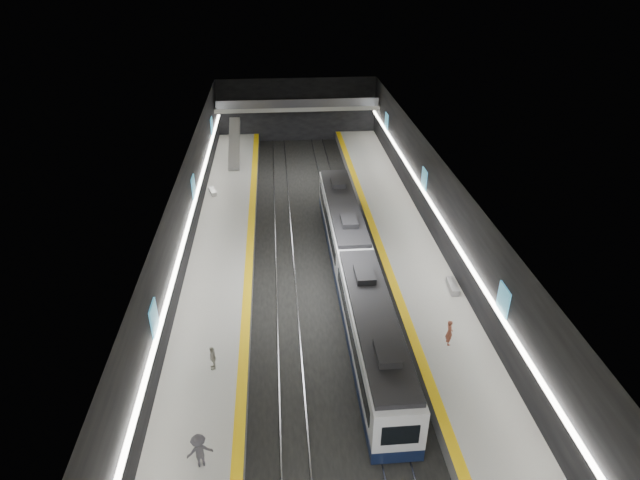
{
  "coord_description": "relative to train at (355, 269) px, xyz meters",
  "views": [
    {
      "loc": [
        -2.8,
        -32.2,
        22.89
      ],
      "look_at": [
        0.32,
        4.39,
        2.2
      ],
      "focal_mm": 30.0,
      "sensor_mm": 36.0,
      "label": 1
    }
  ],
  "objects": [
    {
      "name": "ground",
      "position": [
        -2.5,
        0.04,
        -2.2
      ],
      "size": [
        70.0,
        70.0,
        0.0
      ],
      "primitive_type": "plane",
      "color": "black",
      "rests_on": "ground"
    },
    {
      "name": "ceiling",
      "position": [
        -2.5,
        0.04,
        5.8
      ],
      "size": [
        20.0,
        70.0,
        0.04
      ],
      "primitive_type": "cube",
      "rotation": [
        3.14,
        0.0,
        0.0
      ],
      "color": "beige",
      "rests_on": "wall_left"
    },
    {
      "name": "wall_left",
      "position": [
        -12.5,
        0.04,
        1.8
      ],
      "size": [
        0.04,
        70.0,
        8.0
      ],
      "primitive_type": "cube",
      "color": "black",
      "rests_on": "ground"
    },
    {
      "name": "wall_right",
      "position": [
        7.5,
        0.04,
        1.8
      ],
      "size": [
        0.04,
        70.0,
        8.0
      ],
      "primitive_type": "cube",
      "color": "black",
      "rests_on": "ground"
    },
    {
      "name": "wall_back",
      "position": [
        -2.5,
        35.04,
        1.8
      ],
      "size": [
        20.0,
        0.04,
        8.0
      ],
      "primitive_type": "cube",
      "color": "black",
      "rests_on": "ground"
    },
    {
      "name": "platform_left",
      "position": [
        -10.0,
        0.04,
        -1.7
      ],
      "size": [
        5.0,
        70.0,
        1.0
      ],
      "primitive_type": "cube",
      "color": "slate",
      "rests_on": "ground"
    },
    {
      "name": "tile_surface_left",
      "position": [
        -10.0,
        0.04,
        -1.19
      ],
      "size": [
        5.0,
        70.0,
        0.02
      ],
      "primitive_type": "cube",
      "color": "#AFAFAA",
      "rests_on": "platform_left"
    },
    {
      "name": "tactile_strip_left",
      "position": [
        -7.8,
        0.04,
        -1.18
      ],
      "size": [
        0.6,
        70.0,
        0.02
      ],
      "primitive_type": "cube",
      "color": "yellow",
      "rests_on": "platform_left"
    },
    {
      "name": "platform_right",
      "position": [
        5.0,
        0.04,
        -1.7
      ],
      "size": [
        5.0,
        70.0,
        1.0
      ],
      "primitive_type": "cube",
      "color": "slate",
      "rests_on": "ground"
    },
    {
      "name": "tile_surface_right",
      "position": [
        5.0,
        0.04,
        -1.19
      ],
      "size": [
        5.0,
        70.0,
        0.02
      ],
      "primitive_type": "cube",
      "color": "#AFAFAA",
      "rests_on": "platform_right"
    },
    {
      "name": "tactile_strip_right",
      "position": [
        2.8,
        0.04,
        -1.18
      ],
      "size": [
        0.6,
        70.0,
        0.02
      ],
      "primitive_type": "cube",
      "color": "yellow",
      "rests_on": "platform_right"
    },
    {
      "name": "rails",
      "position": [
        -2.5,
        0.04,
        -2.14
      ],
      "size": [
        6.52,
        70.0,
        0.12
      ],
      "color": "gray",
      "rests_on": "ground"
    },
    {
      "name": "train",
      "position": [
        0.0,
        0.0,
        0.0
      ],
      "size": [
        2.69,
        30.05,
        3.6
      ],
      "color": "#0E1734",
      "rests_on": "ground"
    },
    {
      "name": "ad_posters",
      "position": [
        -2.5,
        1.04,
        2.3
      ],
      "size": [
        19.94,
        53.5,
        2.2
      ],
      "color": "teal",
      "rests_on": "wall_left"
    },
    {
      "name": "cove_light_left",
      "position": [
        -12.3,
        0.04,
        1.6
      ],
      "size": [
        0.25,
        68.6,
        0.12
      ],
      "primitive_type": "cube",
      "color": "white",
      "rests_on": "wall_left"
    },
    {
      "name": "cove_light_right",
      "position": [
        7.3,
        0.04,
        1.6
      ],
      "size": [
        0.25,
        68.6,
        0.12
      ],
      "primitive_type": "cube",
      "color": "white",
      "rests_on": "wall_right"
    },
    {
      "name": "mezzanine_bridge",
      "position": [
        -2.5,
        32.97,
        2.84
      ],
      "size": [
        20.0,
        3.0,
        1.5
      ],
      "color": "gray",
      "rests_on": "wall_left"
    },
    {
      "name": "escalator",
      "position": [
        -10.0,
        26.04,
        0.7
      ],
      "size": [
        1.2,
        7.5,
        3.92
      ],
      "primitive_type": "cube",
      "rotation": [
        0.44,
        0.0,
        0.0
      ],
      "color": "#99999E",
      "rests_on": "platform_left"
    },
    {
      "name": "bench_left_far",
      "position": [
        -11.78,
        16.78,
        -0.98
      ],
      "size": [
        0.97,
        1.81,
        0.43
      ],
      "primitive_type": "cube",
      "rotation": [
        0.0,
        0.0,
        0.3
      ],
      "color": "#99999E",
      "rests_on": "platform_left"
    },
    {
      "name": "bench_right_far",
      "position": [
        6.86,
        -1.41,
        -0.96
      ],
      "size": [
        0.66,
        1.98,
        0.48
      ],
      "primitive_type": "cube",
      "rotation": [
        0.0,
        0.0,
        -0.06
      ],
      "color": "#99999E",
      "rests_on": "platform_right"
    },
    {
      "name": "passenger_right_a",
      "position": [
        4.79,
        -7.2,
        -0.33
      ],
      "size": [
        0.44,
        0.65,
        1.74
      ],
      "primitive_type": "imported",
      "rotation": [
        0.0,
        0.0,
        1.61
      ],
      "color": "#A9563F",
      "rests_on": "platform_right"
    },
    {
      "name": "passenger_left_a",
      "position": [
        -9.48,
        -8.13,
        -0.42
      ],
      "size": [
        0.57,
        0.98,
        1.56
      ],
      "primitive_type": "imported",
      "rotation": [
        0.0,
        0.0,
        -1.36
      ],
      "color": "#B8B5A8",
      "rests_on": "platform_left"
    },
    {
      "name": "passenger_left_b",
      "position": [
        -9.5,
        -14.77,
        -0.24
      ],
      "size": [
        1.37,
        0.98,
        1.91
      ],
      "primitive_type": "imported",
      "rotation": [
        0.0,
        0.0,
        3.38
      ],
      "color": "#46444C",
      "rests_on": "platform_left"
    }
  ]
}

